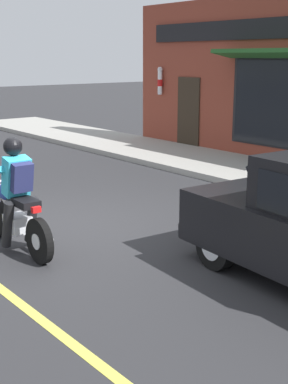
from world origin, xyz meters
name	(u,v)px	position (x,y,z in m)	size (l,w,h in m)	color
ground_plane	(67,229)	(0.00, 0.00, 0.00)	(80.00, 80.00, 0.00)	#2B2B2D
sidewalk_curb	(188,158)	(5.48, 3.00, 0.07)	(2.60, 22.00, 0.14)	#9E9B93
storefront_building	(269,80)	(7.01, 1.67, 2.11)	(1.25, 9.60, 4.20)	brown
motorcycle_with_rider	(16,203)	(-1.02, -0.36, 0.68)	(0.56, 2.02, 1.62)	black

